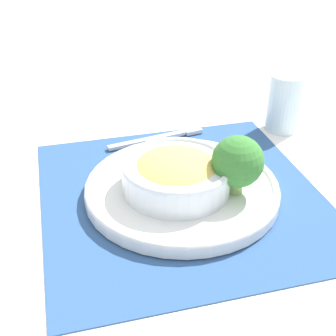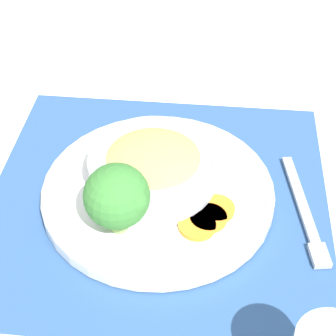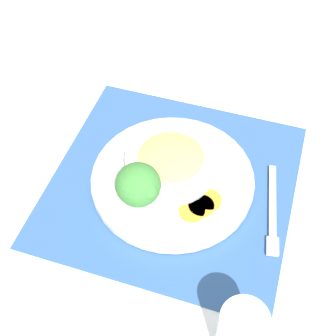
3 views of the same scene
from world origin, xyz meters
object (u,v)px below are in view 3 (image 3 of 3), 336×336
water_glass (240,335)px  broccoli_floret (139,185)px  bowl (171,162)px  fork (272,217)px

water_glass → broccoli_floret: bearing=-38.2°
bowl → fork: (-0.19, 0.02, -0.04)m
fork → water_glass: bearing=77.1°
fork → bowl: bearing=-19.3°
broccoli_floret → bowl: bearing=-107.7°
bowl → water_glass: water_glass is taller
bowl → water_glass: 0.31m
broccoli_floret → water_glass: bearing=141.8°
bowl → water_glass: bearing=126.9°
bowl → fork: bowl is taller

